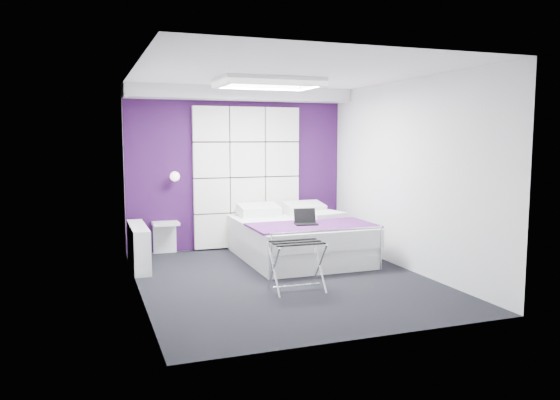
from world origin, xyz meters
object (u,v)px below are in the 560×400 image
at_px(bed, 298,238).
at_px(luggage_rack, 297,266).
at_px(radiator, 138,246).
at_px(wall_lamp, 174,176).
at_px(nightstand, 166,224).
at_px(laptop, 305,220).

bearing_deg(bed, luggage_rack, -112.16).
bearing_deg(luggage_rack, radiator, 133.22).
distance_m(wall_lamp, nightstand, 0.75).
xyz_separation_m(radiator, nightstand, (0.48, 0.72, 0.19)).
distance_m(radiator, laptop, 2.36).
xyz_separation_m(wall_lamp, nightstand, (-0.16, -0.04, -0.73)).
relative_size(radiator, bed, 0.57).
relative_size(bed, luggage_rack, 3.53).
xyz_separation_m(wall_lamp, luggage_rack, (1.02, -2.60, -0.92)).
bearing_deg(radiator, bed, -5.26).
height_order(wall_lamp, laptop, wall_lamp).
bearing_deg(bed, laptop, -100.60).
bearing_deg(radiator, nightstand, 56.21).
height_order(radiator, bed, bed).
bearing_deg(nightstand, radiator, -123.79).
xyz_separation_m(radiator, bed, (2.32, -0.21, 0.01)).
bearing_deg(laptop, bed, 88.34).
xyz_separation_m(radiator, luggage_rack, (1.66, -1.84, -0.00)).
height_order(bed, laptop, laptop).
distance_m(wall_lamp, laptop, 2.23).
distance_m(radiator, bed, 2.33).
height_order(wall_lamp, luggage_rack, wall_lamp).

